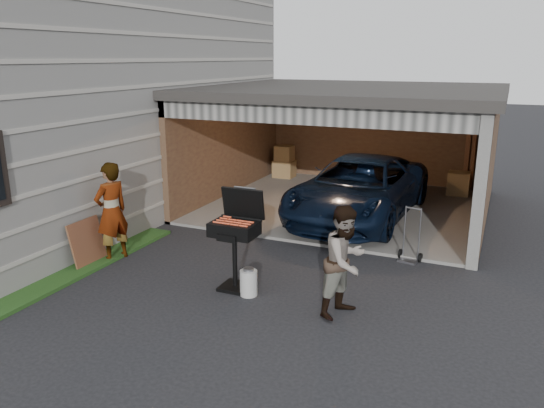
{
  "coord_description": "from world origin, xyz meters",
  "views": [
    {
      "loc": [
        4.2,
        -5.74,
        3.57
      ],
      "look_at": [
        0.68,
        2.19,
        1.15
      ],
      "focal_mm": 35.0,
      "sensor_mm": 36.0,
      "label": 1
    }
  ],
  "objects": [
    {
      "name": "ground",
      "position": [
        0.0,
        0.0,
        0.0
      ],
      "size": [
        80.0,
        80.0,
        0.0
      ],
      "primitive_type": "plane",
      "color": "black",
      "rests_on": "ground"
    },
    {
      "name": "bbq_grill",
      "position": [
        0.51,
        1.17,
        0.94
      ],
      "size": [
        0.71,
        0.62,
        1.58
      ],
      "color": "black",
      "rests_on": "ground"
    },
    {
      "name": "minivan",
      "position": [
        1.32,
        5.54,
        0.67
      ],
      "size": [
        2.51,
        4.96,
        1.34
      ],
      "primitive_type": "imported",
      "rotation": [
        0.0,
        0.0,
        -0.06
      ],
      "color": "black",
      "rests_on": "ground"
    },
    {
      "name": "woman",
      "position": [
        -2.1,
        1.39,
        0.9
      ],
      "size": [
        0.58,
        0.74,
        1.8
      ],
      "primitive_type": "imported",
      "rotation": [
        0.0,
        0.0,
        -1.82
      ],
      "color": "#ACBFD8",
      "rests_on": "ground"
    },
    {
      "name": "hand_truck",
      "position": [
        2.84,
        3.47,
        0.19
      ],
      "size": [
        0.43,
        0.36,
        1.0
      ],
      "rotation": [
        0.0,
        0.0,
        -0.18
      ],
      "color": "slate",
      "rests_on": "ground"
    },
    {
      "name": "man",
      "position": [
        2.33,
        1.01,
        0.81
      ],
      "size": [
        0.85,
        0.95,
        1.61
      ],
      "primitive_type": "imported",
      "rotation": [
        0.0,
        0.0,
        1.2
      ],
      "color": "#4E2E1E",
      "rests_on": "ground"
    },
    {
      "name": "plywood_panel",
      "position": [
        -2.34,
        0.98,
        0.41
      ],
      "size": [
        0.21,
        0.74,
        0.82
      ],
      "primitive_type": "cube",
      "rotation": [
        0.0,
        -0.21,
        0.0
      ],
      "color": "#572F1E",
      "rests_on": "ground"
    },
    {
      "name": "propane_tank",
      "position": [
        0.81,
        1.01,
        0.2
      ],
      "size": [
        0.28,
        0.28,
        0.4
      ],
      "primitive_type": "cylinder",
      "rotation": [
        0.0,
        0.0,
        0.04
      ],
      "color": "silver",
      "rests_on": "ground"
    },
    {
      "name": "house",
      "position": [
        -6.0,
        4.0,
        2.75
      ],
      "size": [
        7.0,
        11.0,
        5.5
      ],
      "primitive_type": "cube",
      "color": "#474744",
      "rests_on": "ground"
    },
    {
      "name": "garage",
      "position": [
        0.76,
        6.79,
        1.87
      ],
      "size": [
        6.8,
        6.3,
        2.9
      ],
      "color": "#605E59",
      "rests_on": "ground"
    }
  ]
}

